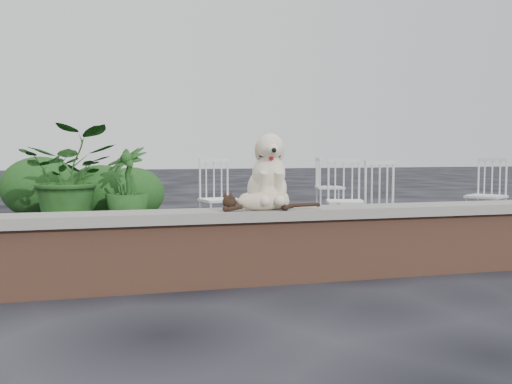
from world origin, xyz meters
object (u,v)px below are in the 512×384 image
object	(u,v)px
potted_plant_a	(70,175)
potted_plant_b	(127,186)
chair_d	(486,195)
chair_e	(330,186)
dog	(267,171)
cat	(263,200)
chair_a	(220,198)
chair_c	(366,206)
chair_b	(345,200)

from	to	relation	value
potted_plant_a	potted_plant_b	size ratio (longest dim) A/B	1.28
chair_d	chair_e	bearing A→B (deg)	176.49
dog	cat	size ratio (longest dim) A/B	0.65
dog	potted_plant_b	xyz separation A→B (m)	(-0.90, 3.84, -0.33)
cat	dog	bearing A→B (deg)	67.90
chair_a	chair_c	bearing A→B (deg)	-57.87
dog	chair_c	bearing A→B (deg)	41.92
chair_e	potted_plant_b	size ratio (longest dim) A/B	0.86
chair_d	chair_c	size ratio (longest dim) A/B	1.00
dog	chair_c	world-z (taller)	dog
potted_plant_b	chair_b	bearing A→B (deg)	-41.90
chair_a	potted_plant_b	xyz separation A→B (m)	(-1.01, 1.47, 0.08)
chair_c	chair_e	bearing A→B (deg)	-120.85
chair_a	chair_e	world-z (taller)	same
chair_a	chair_c	distance (m)	1.86
cat	chair_a	size ratio (longest dim) A/B	0.98
dog	chair_b	bearing A→B (deg)	55.94
chair_b	chair_d	distance (m)	2.10
chair_c	potted_plant_b	size ratio (longest dim) A/B	0.86
chair_b	chair_c	size ratio (longest dim) A/B	1.00
chair_c	chair_b	bearing A→B (deg)	-112.10
dog	chair_e	xyz separation A→B (m)	(2.32, 4.26, -0.41)
chair_d	chair_a	distance (m)	3.45
chair_d	chair_a	xyz separation A→B (m)	(-3.43, 0.38, 0.00)
chair_a	potted_plant_b	distance (m)	1.79
chair_c	dog	bearing A→B (deg)	21.52
dog	chair_c	distance (m)	1.72
chair_a	chair_b	bearing A→B (deg)	-35.13
chair_e	potted_plant_b	xyz separation A→B (m)	(-3.22, -0.42, 0.08)
cat	potted_plant_b	distance (m)	4.08
dog	potted_plant_b	world-z (taller)	dog
chair_d	chair_c	bearing A→B (deg)	-97.05
cat	chair_c	distance (m)	1.83
cat	chair_c	size ratio (longest dim) A/B	0.98
chair_d	chair_e	xyz separation A→B (m)	(-1.22, 2.27, 0.00)
chair_a	cat	bearing A→B (deg)	-103.98
dog	potted_plant_a	bearing A→B (deg)	118.42
dog	chair_c	size ratio (longest dim) A/B	0.64
chair_d	potted_plant_b	size ratio (longest dim) A/B	0.86
chair_b	chair_a	bearing A→B (deg)	172.62
chair_e	potted_plant_b	distance (m)	3.25
chair_d	chair_c	distance (m)	2.41
dog	chair_d	bearing A→B (deg)	35.31
dog	chair_b	xyz separation A→B (m)	(1.45, 1.73, -0.41)
chair_c	potted_plant_a	world-z (taller)	potted_plant_a
chair_a	potted_plant_a	bearing A→B (deg)	127.41
cat	potted_plant_b	xyz separation A→B (m)	(-0.82, 3.99, -0.11)
chair_d	chair_e	size ratio (longest dim) A/B	1.00
dog	chair_b	size ratio (longest dim) A/B	0.64
chair_d	potted_plant_b	distance (m)	4.81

